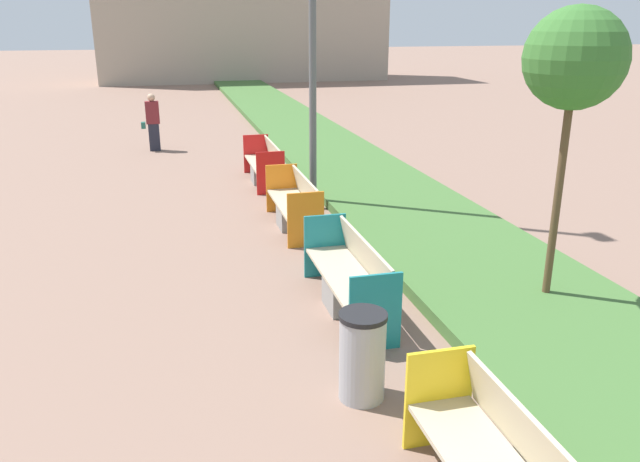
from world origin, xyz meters
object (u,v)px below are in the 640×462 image
(bench_orange_frame, at_px, (295,208))
(bench_red_frame, at_px, (265,167))
(litter_bin, at_px, (362,356))
(pedestrian_walking, at_px, (153,122))
(sapling_tree_near, at_px, (575,61))
(bench_teal_frame, at_px, (350,281))

(bench_orange_frame, relative_size, bench_red_frame, 1.00)
(litter_bin, distance_m, pedestrian_walking, 13.63)
(litter_bin, distance_m, sapling_tree_near, 4.31)
(bench_orange_frame, relative_size, litter_bin, 2.37)
(bench_red_frame, bearing_deg, bench_orange_frame, -90.00)
(bench_orange_frame, xyz_separation_m, sapling_tree_near, (2.57, -4.01, 2.78))
(bench_orange_frame, xyz_separation_m, pedestrian_walking, (-2.51, 7.98, 0.45))
(bench_orange_frame, height_order, pedestrian_walking, pedestrian_walking)
(litter_bin, height_order, sapling_tree_near, sapling_tree_near)
(bench_red_frame, relative_size, pedestrian_walking, 1.34)
(sapling_tree_near, bearing_deg, litter_bin, -153.98)
(litter_bin, height_order, pedestrian_walking, pedestrian_walking)
(litter_bin, bearing_deg, bench_teal_frame, 76.88)
(bench_red_frame, bearing_deg, litter_bin, -92.97)
(litter_bin, bearing_deg, bench_red_frame, 87.03)
(bench_orange_frame, bearing_deg, sapling_tree_near, -57.39)
(bench_teal_frame, relative_size, litter_bin, 2.52)
(bench_teal_frame, relative_size, bench_red_frame, 1.06)
(bench_teal_frame, xyz_separation_m, pedestrian_walking, (-2.52, 11.47, 0.45))
(bench_red_frame, height_order, sapling_tree_near, sapling_tree_near)
(pedestrian_walking, bearing_deg, sapling_tree_near, -67.03)
(litter_bin, relative_size, sapling_tree_near, 0.24)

